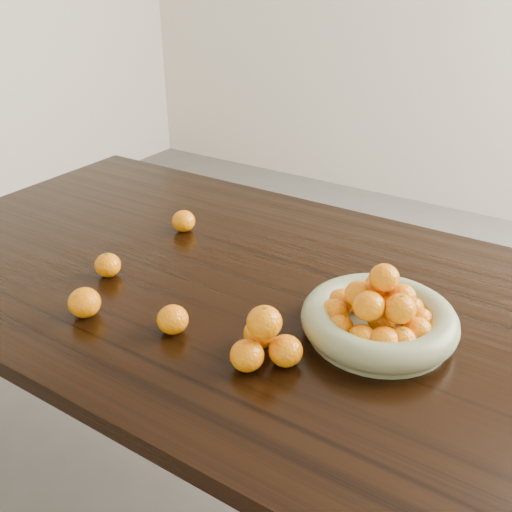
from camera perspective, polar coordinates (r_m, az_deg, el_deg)
The scene contains 8 objects.
ground at distance 1.79m, azimuth 1.58°, elevation -24.22°, with size 5.00×5.00×0.00m, color #5B5956.
dining_table at distance 1.33m, azimuth 1.95°, elevation -6.55°, with size 2.00×1.00×0.75m.
fruit_bowl at distance 1.14m, azimuth 12.17°, elevation -6.03°, with size 0.31×0.31×0.15m.
orange_pyramid at distance 1.05m, azimuth 0.83°, elevation -8.39°, with size 0.13×0.13×0.11m.
loose_orange_0 at distance 1.36m, azimuth -14.60°, elevation -0.88°, with size 0.06×0.06×0.06m, color orange.
loose_orange_1 at distance 1.23m, azimuth -16.78°, elevation -4.47°, with size 0.07×0.07×0.06m, color orange.
loose_orange_2 at distance 1.14m, azimuth -8.33°, elevation -6.30°, with size 0.06×0.06×0.06m, color orange.
loose_orange_3 at distance 1.55m, azimuth -7.25°, elevation 3.49°, with size 0.06×0.06×0.06m, color orange.
Camera 1 is at (0.55, -0.95, 1.42)m, focal length 40.00 mm.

